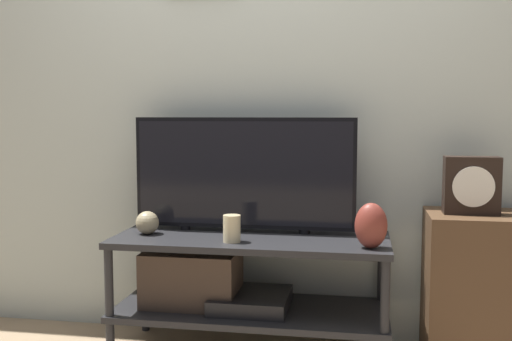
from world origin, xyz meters
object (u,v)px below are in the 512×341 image
object	(u,v)px
television	(244,173)
vase_round_glass	(147,223)
candle_jar	(232,229)
mantel_clock	(471,185)
vase_urn_stoneware	(371,226)

from	to	relation	value
television	vase_round_glass	size ratio (longest dim) A/B	9.78
television	candle_jar	bearing A→B (deg)	-92.09
television	mantel_clock	size ratio (longest dim) A/B	4.21
vase_urn_stoneware	mantel_clock	bearing A→B (deg)	23.86
candle_jar	mantel_clock	world-z (taller)	mantel_clock
television	candle_jar	world-z (taller)	television
vase_urn_stoneware	mantel_clock	world-z (taller)	mantel_clock
vase_urn_stoneware	vase_round_glass	size ratio (longest dim) A/B	1.78
television	candle_jar	size ratio (longest dim) A/B	8.84
vase_urn_stoneware	candle_jar	xyz separation A→B (m)	(-0.62, 0.02, -0.04)
candle_jar	vase_round_glass	bearing A→B (deg)	166.85
television	candle_jar	distance (m)	0.33
vase_urn_stoneware	candle_jar	size ratio (longest dim) A/B	1.61
television	mantel_clock	distance (m)	1.05
television	candle_jar	xyz separation A→B (m)	(-0.01, -0.24, -0.23)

